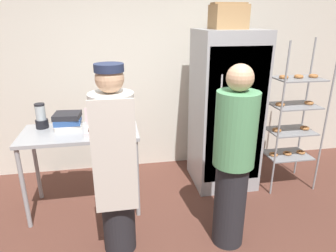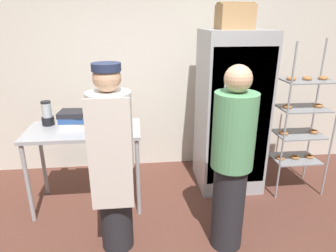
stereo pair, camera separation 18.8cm
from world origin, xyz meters
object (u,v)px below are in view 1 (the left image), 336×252
Objects in this scene: person_baker at (115,162)px; person_customer at (233,160)px; blender_pitcher at (41,117)px; donut_box at (100,129)px; baking_rack at (293,117)px; cardboard_storage_box at (228,16)px; refrigerator at (225,111)px; binder_stack at (68,121)px.

person_baker is 1.01× the size of person_customer.
donut_box is at bearing -24.91° from blender_pitcher.
person_baker is (0.14, -0.62, -0.07)m from donut_box.
baking_rack reaches higher than person_customer.
cardboard_storage_box is 1.67m from person_customer.
cardboard_storage_box is at bearing 126.16° from refrigerator.
baking_rack is 2.88m from blender_pitcher.
donut_box is 0.17× the size of person_baker.
donut_box reaches higher than binder_stack.
cardboard_storage_box reaches higher than refrigerator.
cardboard_storage_box is at bearing 38.58° from person_baker.
cardboard_storage_box is (-0.80, 0.26, 1.14)m from baking_rack.
baking_rack is 1.42m from cardboard_storage_box.
refrigerator is 0.81m from baking_rack.
person_customer is (-0.31, -1.14, -1.18)m from cardboard_storage_box.
refrigerator is 6.40× the size of donut_box.
binder_stack is at bearing -174.67° from refrigerator.
baking_rack reaches higher than donut_box.
refrigerator is 1.54m from donut_box.
person_customer is at bearing -29.25° from blender_pitcher.
refrigerator is 1.16m from person_customer.
cardboard_storage_box is (1.46, 0.44, 1.08)m from donut_box.
cardboard_storage_box reaches higher than binder_stack.
cardboard_storage_box is 0.22× the size of person_customer.
binder_stack is (-2.60, 0.05, 0.10)m from baking_rack.
cardboard_storage_box is at bearing 6.53° from binder_stack.
refrigerator is 1.12× the size of person_baker.
person_customer is at bearing -106.65° from refrigerator.
person_baker is (-2.12, -0.80, -0.01)m from baking_rack.
refrigerator is at bearing 164.12° from baking_rack.
refrigerator is at bearing 15.07° from donut_box.
baking_rack reaches higher than binder_stack.
baking_rack is 6.73× the size of blender_pitcher.
person_baker reaches higher than person_customer.
cardboard_storage_box is at bearing 75.04° from person_customer.
blender_pitcher is (-0.61, 0.28, 0.07)m from donut_box.
binder_stack is (-1.83, -0.17, 0.04)m from refrigerator.
baking_rack is at bearing 20.60° from person_baker.
binder_stack is 0.17× the size of person_customer.
cardboard_storage_box is (1.80, 0.21, 1.04)m from binder_stack.
blender_pitcher is at bearing -176.83° from refrigerator.
baking_rack is 1.42m from person_customer.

